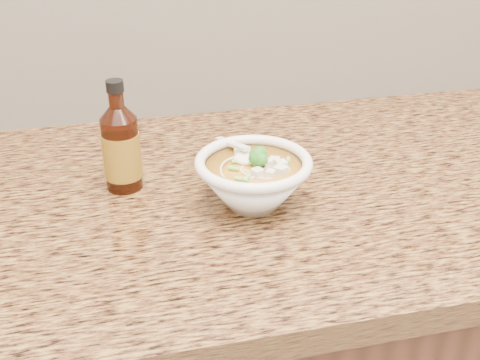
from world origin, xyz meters
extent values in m
cube|color=olive|center=(0.00, 1.68, 0.88)|extent=(4.00, 0.68, 0.04)
cylinder|color=white|center=(-0.10, 1.61, 0.90)|extent=(0.07, 0.07, 0.01)
torus|color=white|center=(-0.10, 1.61, 0.97)|extent=(0.17, 0.17, 0.02)
torus|color=beige|center=(-0.12, 1.60, 0.96)|extent=(0.08, 0.08, 0.00)
torus|color=beige|center=(-0.12, 1.61, 0.96)|extent=(0.07, 0.07, 0.00)
torus|color=beige|center=(-0.10, 1.61, 0.96)|extent=(0.09, 0.09, 0.00)
torus|color=beige|center=(-0.09, 1.60, 0.96)|extent=(0.10, 0.10, 0.00)
torus|color=beige|center=(-0.09, 1.61, 0.96)|extent=(0.11, 0.11, 0.00)
torus|color=beige|center=(-0.11, 1.62, 0.96)|extent=(0.07, 0.07, 0.00)
torus|color=beige|center=(-0.11, 1.62, 0.96)|extent=(0.07, 0.07, 0.00)
torus|color=beige|center=(-0.12, 1.61, 0.96)|extent=(0.06, 0.06, 0.00)
cube|color=silver|center=(-0.13, 1.60, 0.97)|extent=(0.02, 0.02, 0.01)
cube|color=silver|center=(-0.10, 1.65, 0.97)|extent=(0.01, 0.01, 0.01)
cube|color=silver|center=(-0.08, 1.63, 0.97)|extent=(0.02, 0.02, 0.01)
cube|color=silver|center=(-0.11, 1.64, 0.97)|extent=(0.02, 0.02, 0.01)
cube|color=silver|center=(-0.10, 1.63, 0.97)|extent=(0.01, 0.01, 0.01)
cube|color=silver|center=(-0.12, 1.64, 0.97)|extent=(0.02, 0.02, 0.01)
cube|color=silver|center=(-0.11, 1.59, 0.97)|extent=(0.02, 0.02, 0.01)
cube|color=silver|center=(-0.07, 1.58, 0.97)|extent=(0.02, 0.02, 0.01)
cube|color=silver|center=(-0.09, 1.61, 0.97)|extent=(0.02, 0.02, 0.01)
ellipsoid|color=#196014|center=(-0.10, 1.60, 0.98)|extent=(0.03, 0.03, 0.03)
cylinder|color=#81CC4E|center=(-0.10, 1.65, 0.97)|extent=(0.01, 0.02, 0.01)
cylinder|color=#81CC4E|center=(-0.14, 1.60, 0.97)|extent=(0.01, 0.02, 0.01)
cylinder|color=#81CC4E|center=(-0.12, 1.64, 0.97)|extent=(0.02, 0.02, 0.01)
cylinder|color=#81CC4E|center=(-0.09, 1.64, 0.97)|extent=(0.02, 0.02, 0.01)
cylinder|color=#81CC4E|center=(-0.08, 1.65, 0.97)|extent=(0.02, 0.01, 0.01)
cylinder|color=#81CC4E|center=(-0.08, 1.62, 0.97)|extent=(0.02, 0.02, 0.01)
ellipsoid|color=white|center=(-0.11, 1.63, 0.97)|extent=(0.04, 0.04, 0.01)
cube|color=white|center=(-0.12, 1.67, 0.97)|extent=(0.04, 0.09, 0.02)
cylinder|color=#3F1508|center=(-0.29, 1.71, 0.96)|extent=(0.07, 0.07, 0.12)
cylinder|color=#3F1508|center=(-0.29, 1.71, 1.05)|extent=(0.03, 0.03, 0.02)
cylinder|color=black|center=(-0.29, 1.71, 1.07)|extent=(0.03, 0.03, 0.02)
cylinder|color=red|center=(-0.29, 1.71, 0.96)|extent=(0.07, 0.07, 0.07)
camera|label=1|loc=(-0.30, 0.87, 1.36)|focal=45.00mm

